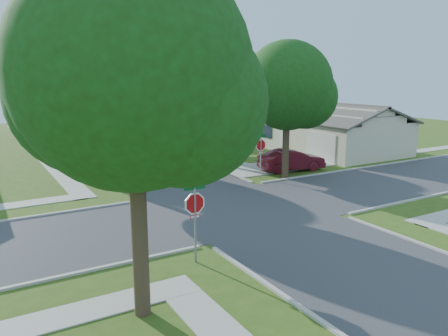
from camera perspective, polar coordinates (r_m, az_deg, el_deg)
ground at (r=21.80m, az=1.75°, el=-5.25°), size 100.00×100.00×0.00m
road_ns at (r=21.80m, az=1.75°, el=-5.24°), size 7.00×100.00×0.02m
sidewalk_ne at (r=47.32m, az=-8.86°, el=3.99°), size 1.20×40.00×0.04m
sidewalk_nw at (r=44.36m, az=-23.66°, el=2.61°), size 1.20×40.00×0.04m
driveway at (r=31.84m, az=6.98°, el=0.22°), size 8.80×3.60×0.05m
stop_sign_sw at (r=15.08m, az=-3.82°, el=-5.09°), size 1.05×0.80×2.98m
stop_sign_ne at (r=27.71m, az=4.83°, el=2.73°), size 1.05×0.80×2.98m
tree_e_near at (r=31.00m, az=0.36°, el=10.46°), size 4.97×4.80×8.28m
tree_e_mid at (r=41.75m, az=-8.28°, el=11.55°), size 5.59×5.40×9.21m
tree_e_far at (r=54.00m, az=-13.64°, el=11.12°), size 5.17×5.00×8.72m
tree_w_near at (r=27.39m, az=-17.09°, el=10.74°), size 5.38×5.20×8.97m
tree_w_mid at (r=39.15m, az=-21.36°, el=11.21°), size 5.80×5.60×9.56m
tree_w_far at (r=52.02m, az=-23.70°, el=9.92°), size 4.76×4.60×8.04m
tree_sw_corner at (r=11.24m, az=-11.47°, el=10.81°), size 6.21×6.00×9.55m
tree_ne_corner at (r=27.97m, az=8.37°, el=10.07°), size 5.80×5.60×8.66m
house_ne_near at (r=39.72m, az=12.94°, el=4.51°), size 8.42×13.60×4.23m
house_ne_far at (r=54.14m, az=-0.28°, el=6.71°), size 8.42×13.60×4.23m
car_driveway at (r=30.46m, az=8.82°, el=1.04°), size 4.80×2.38×1.51m
car_curb_east at (r=39.45m, az=-8.85°, el=3.32°), size 1.95×3.86×1.26m
car_curb_west at (r=55.98m, az=-22.26°, el=5.14°), size 2.30×4.84×1.36m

